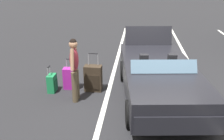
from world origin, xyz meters
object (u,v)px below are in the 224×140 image
Objects in this scene: suitcase_large_black at (93,78)px; suitcase_small_carryon at (52,83)px; convertible_car at (160,81)px; suitcase_medium_bright at (71,78)px; traveler_person at (74,67)px.

suitcase_large_black is 1.15m from suitcase_small_carryon.
convertible_car is 2.96m from suitcase_small_carryon.
convertible_car is at bearing 76.43° from suitcase_large_black.
suitcase_medium_bright is 1.18× the size of suitcase_small_carryon.
suitcase_medium_bright is at bearing 27.37° from suitcase_small_carryon.
convertible_car is 2.61× the size of traveler_person.
suitcase_large_black is 1.45× the size of suitcase_small_carryon.
suitcase_large_black is at bearing 83.32° from suitcase_medium_bright.
suitcase_small_carryon is 0.45× the size of traveler_person.
suitcase_small_carryon is (0.19, -1.13, -0.12)m from suitcase_large_black.
convertible_car is 5.77× the size of suitcase_small_carryon.
suitcase_small_carryon is (-0.31, -2.93, -0.34)m from convertible_car.
suitcase_small_carryon is at bearing -63.15° from suitcase_medium_bright.
traveler_person is (0.62, -0.35, 0.56)m from suitcase_large_black.
suitcase_large_black is 0.90m from traveler_person.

